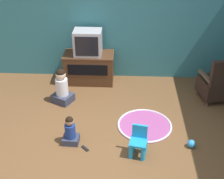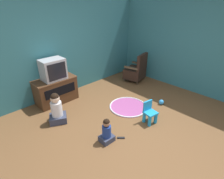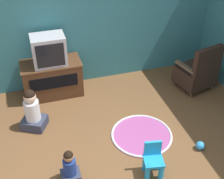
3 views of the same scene
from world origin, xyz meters
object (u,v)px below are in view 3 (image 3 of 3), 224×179
television (49,50)px  child_watching_left (32,111)px  yellow_kid_chair (153,162)px  child_watching_center (70,168)px  tv_cabinet (52,78)px  toy_ball (200,146)px  black_armchair (197,72)px

television → child_watching_left: size_ratio=0.79×
yellow_kid_chair → child_watching_center: 1.11m
television → child_watching_center: size_ratio=1.11×
tv_cabinet → toy_ball: 2.80m
child_watching_center → toy_ball: child_watching_center is taller
tv_cabinet → child_watching_center: (-0.08, -2.05, -0.12)m
television → black_armchair: size_ratio=0.60×
black_armchair → child_watching_center: black_armchair is taller
black_armchair → yellow_kid_chair: black_armchair is taller
child_watching_center → toy_ball: (1.95, -0.01, -0.16)m
television → child_watching_center: television is taller
child_watching_left → child_watching_center: child_watching_left is taller
black_armchair → child_watching_center: size_ratio=1.85×
yellow_kid_chair → child_watching_left: size_ratio=0.70×
child_watching_left → child_watching_center: (0.36, -1.22, -0.09)m
television → black_armchair: 2.72m
tv_cabinet → child_watching_center: tv_cabinet is taller
tv_cabinet → child_watching_left: (-0.43, -0.83, -0.03)m
yellow_kid_chair → child_watching_center: bearing=179.1°
tv_cabinet → yellow_kid_chair: size_ratio=2.10×
black_armchair → child_watching_center: (-2.67, -1.43, -0.14)m
television → black_armchair: television is taller
tv_cabinet → toy_ball: tv_cabinet is taller
child_watching_center → yellow_kid_chair: bearing=-9.4°
television → child_watching_center: 2.14m
yellow_kid_chair → toy_ball: (0.86, 0.21, -0.15)m
tv_cabinet → toy_ball: (1.87, -2.07, -0.28)m
television → toy_ball: (1.87, -2.03, -0.86)m
black_armchair → yellow_kid_chair: (-1.58, -1.65, -0.14)m
television → yellow_kid_chair: (1.01, -2.24, -0.71)m
black_armchair → child_watching_center: bearing=15.7°
black_armchair → yellow_kid_chair: 2.29m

